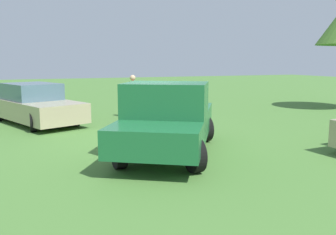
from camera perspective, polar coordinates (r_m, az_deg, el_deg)
ground_plane at (r=9.96m, az=-4.05°, el=-4.44°), size 80.00×80.00×0.00m
pickup_truck at (r=8.89m, az=-0.13°, el=-0.06°), size 4.98×4.11×1.78m
sedan_near at (r=14.35m, az=-20.27°, el=1.87°), size 5.09×3.44×1.47m
person_bystander at (r=14.75m, az=-5.54°, el=3.75°), size 0.40×0.40×1.73m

